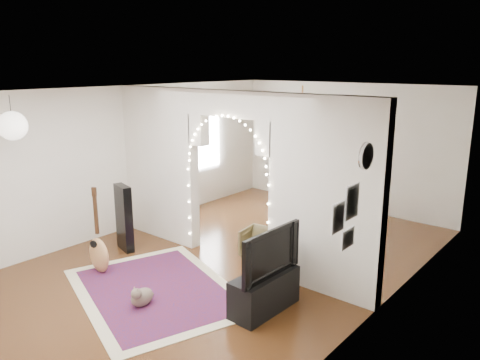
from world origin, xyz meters
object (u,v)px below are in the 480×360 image
Objects in this scene: dining_table at (348,195)px; dining_chair_left at (259,243)px; dining_chair_right at (327,231)px; media_console at (264,292)px; acoustic_guitar at (98,241)px; floor_speaker at (279,265)px; bookcase at (304,173)px.

dining_table is 2.34× the size of dining_chair_left.
media_console is at bearing -72.58° from dining_chair_right.
floor_speaker is at bearing 5.51° from acoustic_guitar.
media_console is at bearing -77.37° from dining_table.
acoustic_guitar is 1.34× the size of floor_speaker.
floor_speaker is 0.63× the size of bookcase.
dining_table is (-0.47, 2.95, 0.26)m from floor_speaker.
acoustic_guitar is 0.91× the size of dining_table.
dining_table is at bearing 101.84° from dining_chair_right.
dining_chair_left is (-0.48, -2.13, -0.44)m from dining_table.
acoustic_guitar is 2.52m from dining_chair_left.
floor_speaker reaches higher than dining_chair_right.
acoustic_guitar is at bearing -113.11° from dining_table.
acoustic_guitar is 5.16m from bookcase.
bookcase is at bearing 137.21° from dining_chair_right.
dining_table is at bearing 68.44° from dining_chair_left.
acoustic_guitar reaches higher than dining_chair_left.
bookcase reaches higher than acoustic_guitar.
dining_chair_left is 1.32m from dining_chair_right.
media_console is 2.55m from dining_chair_right.
dining_table is at bearing -8.05° from bookcase.
acoustic_guitar is 1.13× the size of media_console.
acoustic_guitar reaches higher than dining_chair_right.
dining_table reaches higher than dining_chair_left.
bookcase is 1.92m from dining_table.
dining_table is (2.00, 4.13, 0.19)m from acoustic_guitar.
bookcase is at bearing 118.30° from media_console.
dining_chair_right is at bearing 36.56° from acoustic_guitar.
dining_chair_left is at bearing -110.12° from dining_chair_right.
acoustic_guitar is 3.82m from dining_chair_right.
dining_chair_right is at bearing 55.08° from dining_chair_left.
media_console is (2.60, 0.68, -0.24)m from acoustic_guitar.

